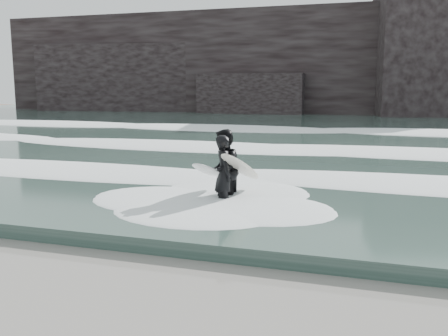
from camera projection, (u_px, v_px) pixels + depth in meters
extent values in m
plane|color=#8A5E43|center=(19.00, 335.00, 5.87)|extent=(120.00, 120.00, 0.00)
cube|color=#324940|center=(320.00, 127.00, 33.10)|extent=(90.00, 52.00, 0.30)
cube|color=black|center=(343.00, 64.00, 48.28)|extent=(70.00, 9.00, 10.00)
ellipsoid|color=white|center=(235.00, 174.00, 14.26)|extent=(60.00, 3.20, 0.20)
ellipsoid|color=white|center=(283.00, 146.00, 20.84)|extent=(60.00, 4.00, 0.24)
ellipsoid|color=white|center=(312.00, 128.00, 29.29)|extent=(60.00, 4.80, 0.30)
imported|color=black|center=(224.00, 173.00, 11.53)|extent=(0.68, 0.78, 1.79)
ellipsoid|color=white|center=(209.00, 171.00, 11.69)|extent=(0.52, 1.80, 0.70)
imported|color=black|center=(224.00, 169.00, 11.80)|extent=(0.79, 0.98, 1.89)
ellipsoid|color=silver|center=(241.00, 167.00, 11.66)|extent=(0.80, 1.90, 0.95)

